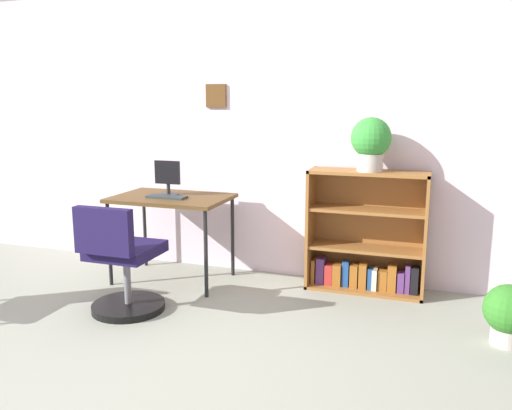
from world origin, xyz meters
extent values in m
plane|color=gray|center=(0.00, 0.00, 0.00)|extent=(6.24, 6.24, 0.00)
cube|color=silver|center=(0.00, 2.15, 1.20)|extent=(5.20, 0.10, 2.40)
cube|color=#563618|center=(-0.06, 2.09, 1.52)|extent=(0.18, 0.02, 0.19)
cube|color=#533A1B|center=(-0.28, 1.65, 0.70)|extent=(0.93, 0.63, 0.03)
cylinder|color=black|center=(-0.71, 1.38, 0.34)|extent=(0.03, 0.03, 0.68)
cylinder|color=black|center=(0.14, 1.38, 0.34)|extent=(0.03, 0.03, 0.68)
cylinder|color=black|center=(-0.71, 1.93, 0.34)|extent=(0.03, 0.03, 0.68)
cylinder|color=black|center=(0.14, 1.93, 0.34)|extent=(0.03, 0.03, 0.68)
cylinder|color=#262628|center=(-0.33, 1.69, 0.72)|extent=(0.17, 0.17, 0.01)
cylinder|color=#262628|center=(-0.33, 1.69, 0.77)|extent=(0.03, 0.03, 0.08)
cube|color=black|center=(-0.33, 1.68, 0.90)|extent=(0.22, 0.02, 0.19)
cube|color=#2A3437|center=(-0.28, 1.57, 0.72)|extent=(0.32, 0.11, 0.02)
cylinder|color=black|center=(-0.28, 0.96, 0.03)|extent=(0.52, 0.52, 0.05)
cylinder|color=slate|center=(-0.28, 0.96, 0.23)|extent=(0.05, 0.05, 0.35)
cube|color=#1C133E|center=(-0.28, 0.96, 0.44)|extent=(0.44, 0.44, 0.08)
cube|color=#1C133E|center=(-0.28, 0.71, 0.64)|extent=(0.42, 0.07, 0.31)
cube|color=#935E2D|center=(0.82, 1.92, 0.48)|extent=(0.02, 0.30, 0.95)
cube|color=#935E2D|center=(1.70, 1.92, 0.48)|extent=(0.02, 0.30, 0.95)
cube|color=#935E2D|center=(1.26, 1.92, 0.94)|extent=(0.91, 0.30, 0.02)
cube|color=#935E2D|center=(1.26, 1.92, 0.01)|extent=(0.91, 0.30, 0.02)
cube|color=#935E2D|center=(1.26, 2.06, 0.48)|extent=(0.91, 0.02, 0.95)
cube|color=#935E2D|center=(1.26, 1.92, 0.34)|extent=(0.86, 0.28, 0.02)
cube|color=#935E2D|center=(1.26, 1.92, 0.65)|extent=(0.86, 0.28, 0.02)
cube|color=#99591E|center=(0.86, 1.91, 0.12)|extent=(0.03, 0.12, 0.20)
cube|color=#593372|center=(0.92, 1.91, 0.13)|extent=(0.06, 0.11, 0.21)
cube|color=#B22D28|center=(0.98, 1.91, 0.11)|extent=(0.06, 0.11, 0.16)
cube|color=#99591E|center=(1.05, 1.91, 0.11)|extent=(0.07, 0.12, 0.17)
cube|color=#1E478C|center=(1.12, 1.91, 0.13)|extent=(0.05, 0.09, 0.20)
cube|color=#99591E|center=(1.18, 1.91, 0.12)|extent=(0.06, 0.11, 0.18)
cube|color=#99591E|center=(1.25, 1.91, 0.12)|extent=(0.06, 0.12, 0.20)
cube|color=#1E478C|center=(1.31, 1.91, 0.11)|extent=(0.03, 0.11, 0.17)
cube|color=beige|center=(1.35, 1.91, 0.11)|extent=(0.04, 0.13, 0.17)
cube|color=#99591E|center=(1.41, 1.91, 0.10)|extent=(0.07, 0.10, 0.16)
cube|color=#99591E|center=(1.48, 1.91, 0.13)|extent=(0.07, 0.12, 0.21)
cube|color=#593372|center=(1.54, 1.91, 0.10)|extent=(0.05, 0.11, 0.16)
cube|color=#593372|center=(1.59, 1.91, 0.13)|extent=(0.04, 0.10, 0.22)
cube|color=black|center=(1.64, 1.91, 0.13)|extent=(0.06, 0.11, 0.21)
cylinder|color=#B7B2A8|center=(1.27, 1.90, 1.02)|extent=(0.19, 0.19, 0.13)
sphere|color=green|center=(1.27, 1.90, 1.21)|extent=(0.30, 0.30, 0.30)
cylinder|color=#B7B2A8|center=(2.22, 1.24, 0.05)|extent=(0.19, 0.19, 0.11)
sphere|color=#307825|center=(2.22, 1.24, 0.23)|extent=(0.30, 0.30, 0.30)
camera|label=1|loc=(1.76, -2.17, 1.49)|focal=37.49mm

